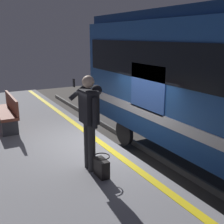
{
  "coord_description": "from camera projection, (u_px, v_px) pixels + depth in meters",
  "views": [
    {
      "loc": [
        -5.42,
        3.03,
        3.47
      ],
      "look_at": [
        -0.52,
        0.3,
        1.9
      ],
      "focal_mm": 43.93,
      "sensor_mm": 36.0,
      "label": 1
    }
  ],
  "objects": [
    {
      "name": "platform",
      "position": [
        25.0,
        181.0,
        5.79
      ],
      "size": [
        15.0,
        4.23,
        1.0
      ],
      "primitive_type": "cube",
      "color": "gray",
      "rests_on": "ground"
    },
    {
      "name": "track_rail_far",
      "position": [
        201.0,
        151.0,
        8.35
      ],
      "size": [
        19.51,
        0.08,
        0.16
      ],
      "primitive_type": "cube",
      "color": "slate",
      "rests_on": "ground"
    },
    {
      "name": "passenger",
      "position": [
        89.0,
        115.0,
        4.98
      ],
      "size": [
        0.57,
        0.55,
        1.8
      ],
      "color": "#262628",
      "rests_on": "platform"
    },
    {
      "name": "bench",
      "position": [
        7.0,
        111.0,
        7.48
      ],
      "size": [
        1.68,
        0.44,
        0.9
      ],
      "color": "brown",
      "rests_on": "platform"
    },
    {
      "name": "ground_plane",
      "position": [
        112.0,
        178.0,
        6.92
      ],
      "size": [
        25.18,
        25.18,
        0.0
      ],
      "primitive_type": "plane",
      "color": "#4C4742"
    },
    {
      "name": "safety_line",
      "position": [
        101.0,
        143.0,
        6.51
      ],
      "size": [
        14.7,
        0.16,
        0.01
      ],
      "primitive_type": "cube",
      "color": "yellow",
      "rests_on": "platform"
    },
    {
      "name": "track_rail_near",
      "position": [
        164.0,
        161.0,
        7.68
      ],
      "size": [
        19.51,
        0.08,
        0.16
      ],
      "primitive_type": "cube",
      "color": "slate",
      "rests_on": "ground"
    },
    {
      "name": "handbag",
      "position": [
        102.0,
        167.0,
        4.94
      ],
      "size": [
        0.34,
        0.31,
        0.4
      ],
      "color": "black",
      "rests_on": "platform"
    }
  ]
}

